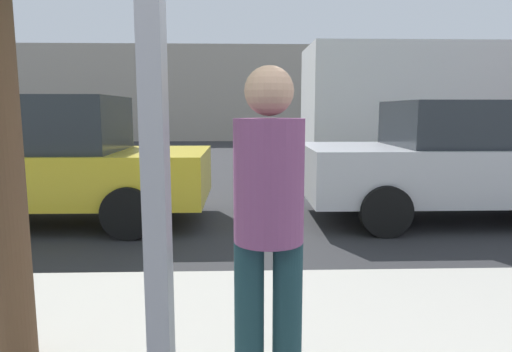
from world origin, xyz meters
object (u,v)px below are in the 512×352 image
(parked_car_silver, at_px, (469,160))
(pedestrian, at_px, (269,221))
(box_truck, at_px, (448,106))
(parked_car_yellow, at_px, (35,160))

(parked_car_silver, relative_size, pedestrian, 2.78)
(box_truck, xyz_separation_m, pedestrian, (-4.80, -8.64, -0.60))
(box_truck, height_order, pedestrian, box_truck)
(pedestrian, bearing_deg, parked_car_silver, 53.65)
(box_truck, bearing_deg, pedestrian, -119.05)
(parked_car_yellow, xyz_separation_m, parked_car_silver, (6.03, -0.00, -0.02))
(parked_car_yellow, height_order, pedestrian, pedestrian)
(parked_car_yellow, relative_size, pedestrian, 2.84)
(parked_car_yellow, distance_m, box_truck, 8.96)
(parked_car_silver, bearing_deg, box_truck, 68.93)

